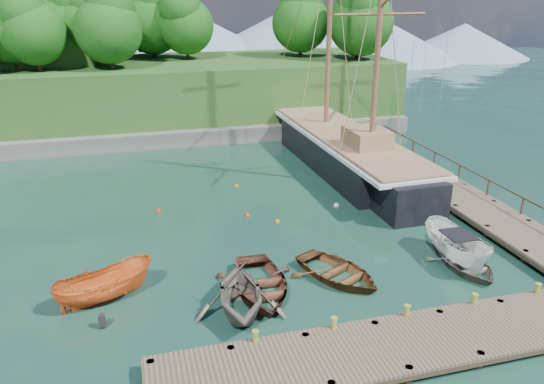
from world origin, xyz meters
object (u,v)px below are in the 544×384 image
Objects in this scene: schooner at (345,154)px; cabin_boat_white at (455,261)px; rowboat_0 at (260,292)px; rowboat_1 at (240,313)px; rowboat_2 at (338,279)px; rowboat_3 at (464,269)px; motorboat_orange at (107,300)px.

cabin_boat_white is at bearing -92.62° from schooner.
rowboat_0 is 9.83m from cabin_boat_white.
rowboat_2 is (4.87, 1.50, 0.00)m from rowboat_1.
rowboat_2 is 1.13× the size of rowboat_3.
rowboat_2 is 6.16m from rowboat_3.
cabin_boat_white is (9.83, 0.18, 0.00)m from rowboat_0.
schooner reaches higher than cabin_boat_white.
cabin_boat_white reaches higher than rowboat_2.
rowboat_0 is 17.88m from schooner.
rowboat_3 is (6.11, -0.75, 0.00)m from rowboat_2.
rowboat_2 is 10.19m from motorboat_orange.
schooner is (0.32, 15.28, 1.10)m from rowboat_3.
schooner is at bearing 87.97° from rowboat_3.
schooner is at bearing 40.10° from rowboat_2.
rowboat_1 is 5.82m from motorboat_orange.
rowboat_1 reaches higher than rowboat_0.
cabin_boat_white reaches higher than rowboat_3.
cabin_boat_white is 0.17× the size of schooner.
schooner is at bearing 58.85° from rowboat_0.
rowboat_2 is 0.16× the size of schooner.
motorboat_orange is 0.91× the size of cabin_boat_white.
rowboat_2 is at bearing 5.83° from rowboat_0.
rowboat_0 reaches higher than rowboat_3.
cabin_boat_white is at bearing 89.17° from rowboat_3.
cabin_boat_white is (6.11, 0.03, 0.00)m from rowboat_2.
rowboat_0 is 1.14× the size of rowboat_1.
rowboat_1 is at bearing -176.94° from rowboat_3.
motorboat_orange reaches higher than rowboat_0.
rowboat_0 is 1.78m from rowboat_1.
rowboat_1 reaches higher than cabin_boat_white.
schooner is at bearing -70.49° from motorboat_orange.
rowboat_2 is at bearing -178.62° from cabin_boat_white.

